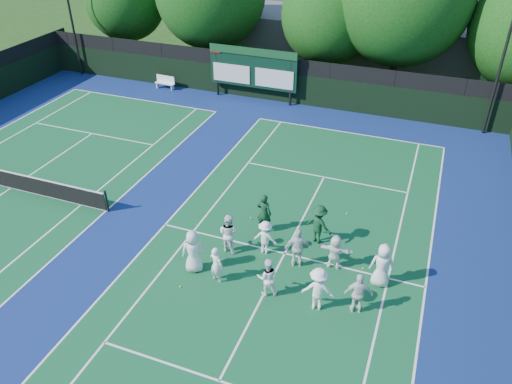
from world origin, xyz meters
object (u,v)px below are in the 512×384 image
(bench, at_px, (165,82))
(coach_left, at_px, (264,213))
(scoreboard, at_px, (253,68))
(tennis_net, at_px, (9,179))

(bench, bearing_deg, coach_left, -47.16)
(coach_left, bearing_deg, bench, -42.62)
(scoreboard, xyz_separation_m, bench, (-6.55, -0.22, -1.70))
(scoreboard, height_order, coach_left, scoreboard)
(scoreboard, relative_size, coach_left, 3.32)
(tennis_net, bearing_deg, scoreboard, 64.40)
(scoreboard, height_order, tennis_net, scoreboard)
(tennis_net, relative_size, bench, 7.65)
(scoreboard, relative_size, tennis_net, 0.53)
(bench, distance_m, coach_left, 18.00)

